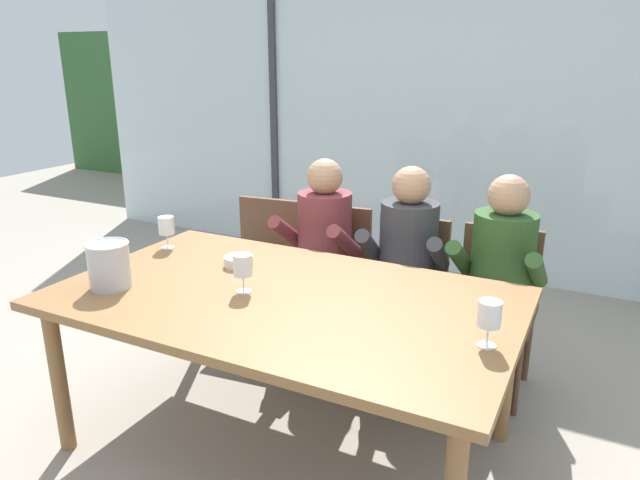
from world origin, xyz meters
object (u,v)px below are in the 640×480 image
dining_table (284,309)px  wine_glass_near_bucket (489,316)px  wine_glass_by_left_taster (166,227)px  person_charcoal_jacket (405,261)px  tasting_bowl (238,261)px  ice_bucket_primary (109,265)px  chair_left_of_center (333,268)px  person_olive_shirt (498,276)px  chair_near_curtain (263,257)px  chair_right_of_center (495,296)px  person_maroon_top (318,247)px  wine_glass_center_pour (243,267)px  chair_center (406,282)px

dining_table → wine_glass_near_bucket: size_ratio=11.47×
wine_glass_by_left_taster → person_charcoal_jacket: bearing=27.3°
tasting_bowl → ice_bucket_primary: bearing=-126.0°
chair_left_of_center → person_olive_shirt: bearing=-15.6°
chair_near_curtain → chair_left_of_center: bearing=-3.3°
dining_table → ice_bucket_primary: bearing=-159.3°
wine_glass_by_left_taster → person_olive_shirt: bearing=19.8°
person_olive_shirt → tasting_bowl: person_olive_shirt is taller
chair_left_of_center → wine_glass_near_bucket: bearing=-51.2°
chair_right_of_center → person_olive_shirt: bearing=-79.6°
person_maroon_top → tasting_bowl: 0.67m
dining_table → tasting_bowl: (-0.38, 0.21, 0.09)m
person_charcoal_jacket → wine_glass_by_left_taster: 1.30m
wine_glass_near_bucket → person_charcoal_jacket: bearing=123.7°
wine_glass_near_bucket → chair_near_curtain: bearing=146.8°
tasting_bowl → wine_glass_by_left_taster: (-0.50, 0.06, 0.09)m
wine_glass_near_bucket → ice_bucket_primary: bearing=-172.9°
person_olive_shirt → wine_glass_near_bucket: 0.97m
dining_table → chair_right_of_center: size_ratio=2.28×
person_charcoal_jacket → ice_bucket_primary: size_ratio=5.70×
wine_glass_near_bucket → dining_table: bearing=175.1°
wine_glass_by_left_taster → chair_right_of_center: bearing=24.4°
dining_table → wine_glass_near_bucket: wine_glass_near_bucket is taller
chair_near_curtain → wine_glass_by_left_taster: 0.82m
chair_left_of_center → tasting_bowl: bearing=-107.0°
tasting_bowl → wine_glass_by_left_taster: size_ratio=0.82×
person_maroon_top → wine_glass_center_pour: (0.10, -0.92, 0.20)m
chair_center → person_charcoal_jacket: (0.03, -0.13, 0.17)m
person_maroon_top → wine_glass_by_left_taster: 0.87m
wine_glass_near_bucket → chair_left_of_center: bearing=136.2°
chair_left_of_center → chair_right_of_center: same height
chair_near_curtain → wine_glass_near_bucket: (1.62, -1.06, 0.37)m
dining_table → person_maroon_top: person_maroon_top is taller
wine_glass_near_bucket → wine_glass_by_left_taster: bearing=168.8°
chair_near_curtain → wine_glass_by_left_taster: size_ratio=5.03×
dining_table → wine_glass_by_left_taster: (-0.89, 0.27, 0.19)m
person_olive_shirt → ice_bucket_primary: person_olive_shirt is taller
chair_center → tasting_bowl: 1.03m
chair_left_of_center → wine_glass_by_left_taster: wine_glass_by_left_taster is taller
person_maroon_top → wine_glass_center_pour: size_ratio=6.86×
chair_near_curtain → tasting_bowl: bearing=-71.4°
chair_left_of_center → wine_glass_by_left_taster: 1.04m
chair_right_of_center → wine_glass_near_bucket: wine_glass_near_bucket is taller
ice_bucket_primary → wine_glass_near_bucket: ice_bucket_primary is taller
dining_table → wine_glass_near_bucket: bearing=-4.9°
wine_glass_center_pour → wine_glass_near_bucket: bearing=-1.2°
person_olive_shirt → wine_glass_center_pour: person_olive_shirt is taller
chair_center → wine_glass_near_bucket: 1.30m
ice_bucket_primary → tasting_bowl: size_ratio=1.46×
chair_right_of_center → tasting_bowl: 1.40m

